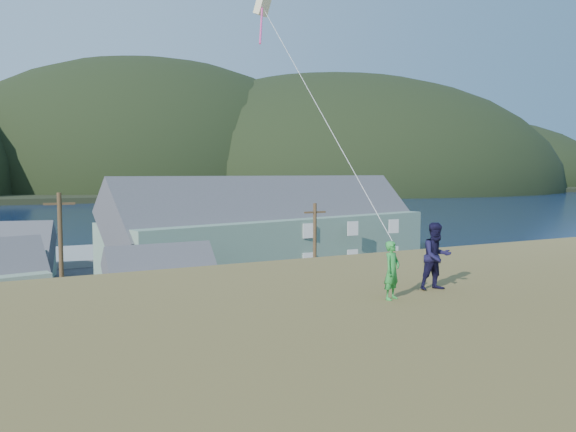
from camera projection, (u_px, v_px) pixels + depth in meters
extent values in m
plane|color=#0A1638|center=(132.00, 362.00, 30.87)|extent=(900.00, 900.00, 0.00)
cube|color=#4C3D19|center=(140.00, 372.00, 29.08)|extent=(110.00, 8.00, 0.10)
cube|color=#28282B|center=(90.00, 299.00, 45.98)|extent=(72.00, 36.00, 0.12)
cube|color=gray|center=(6.00, 261.00, 63.69)|extent=(26.00, 14.00, 0.90)
cube|color=black|center=(15.00, 189.00, 324.19)|extent=(900.00, 320.00, 2.00)
ellipsoid|color=black|center=(153.00, 188.00, 320.14)|extent=(230.00, 207.00, 142.60)
ellipsoid|color=black|center=(335.00, 186.00, 352.00)|extent=(280.00, 252.00, 134.40)
ellipsoid|color=black|center=(447.00, 184.00, 432.82)|extent=(240.00, 216.00, 100.80)
cube|color=slate|center=(277.00, 245.00, 57.15)|extent=(35.36, 16.65, 5.84)
cube|color=#47474C|center=(276.00, 201.00, 56.81)|extent=(35.80, 16.53, 9.51)
cube|color=silver|center=(162.00, 294.00, 40.74)|extent=(7.45, 5.41, 2.93)
cube|color=#47474C|center=(162.00, 264.00, 40.58)|extent=(7.94, 5.35, 5.15)
cylinder|color=#47331E|center=(62.00, 278.00, 30.32)|extent=(0.24, 0.24, 9.22)
cylinder|color=#47331E|center=(315.00, 265.00, 37.46)|extent=(0.24, 0.24, 8.26)
imported|color=black|center=(5.00, 292.00, 44.74)|extent=(2.86, 5.59, 1.55)
imported|color=navy|center=(114.00, 272.00, 54.20)|extent=(1.83, 4.28, 1.37)
imported|color=black|center=(21.00, 279.00, 50.20)|extent=(2.19, 4.69, 1.55)
imported|color=navy|center=(88.00, 290.00, 46.19)|extent=(1.72, 3.97, 1.33)
imported|color=green|center=(392.00, 270.00, 14.09)|extent=(0.63, 0.54, 1.48)
imported|color=black|center=(436.00, 256.00, 15.24)|extent=(0.96, 0.79, 1.84)
cube|color=#FFF4C2|center=(262.00, 7.00, 18.14)|extent=(0.60, 0.59, 0.60)
cylinder|color=#FD4293|center=(261.00, 24.00, 16.82)|extent=(0.06, 0.06, 3.31)
cylinder|color=white|center=(319.00, 109.00, 16.08)|extent=(0.02, 0.02, 9.15)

